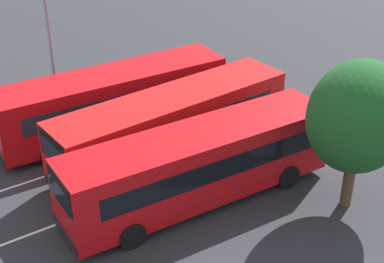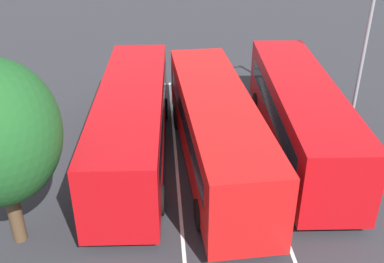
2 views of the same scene
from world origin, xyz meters
The scene contains 8 objects.
ground_plane centered at (0.00, 0.00, 0.00)m, with size 77.94×77.94×0.00m, color #2B2B30.
bus_far_left centered at (-0.18, -3.54, 1.73)m, with size 11.54×4.65×3.11m.
bus_center_left centered at (-0.69, 0.21, 1.73)m, with size 11.45×3.48×3.11m.
bus_center_right centered at (0.63, 3.36, 1.73)m, with size 11.53×4.58×3.11m.
street_lamp centered at (0.93, -6.51, 5.07)m, with size 0.57×2.82×8.84m.
depot_tree centered at (-3.49, 7.54, 3.94)m, with size 4.12×3.71×6.12m.
lane_stripe_outer_left centered at (0.00, -1.71, 0.00)m, with size 16.86×0.12×0.01m, color silver.
lane_stripe_inner_left centered at (0.00, 1.71, 0.00)m, with size 16.86×0.12×0.01m, color silver.
Camera 1 is at (13.58, 17.07, 13.73)m, focal length 53.54 mm.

